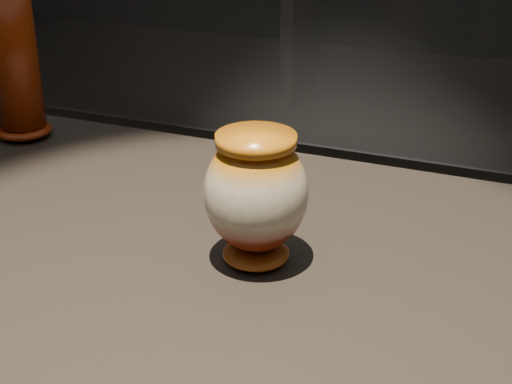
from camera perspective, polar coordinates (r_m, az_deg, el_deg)
display_plinth at (r=1.23m, az=-6.79°, el=-14.62°), size 2.00×0.80×0.90m
main_vase at (r=0.96m, az=0.00°, el=-0.19°), size 0.19×0.19×0.19m
tall_vase at (r=1.49m, az=-18.85°, el=10.36°), size 0.12×0.12×0.35m
back_shelf at (r=4.40m, az=14.45°, el=14.03°), size 2.00×0.60×0.90m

